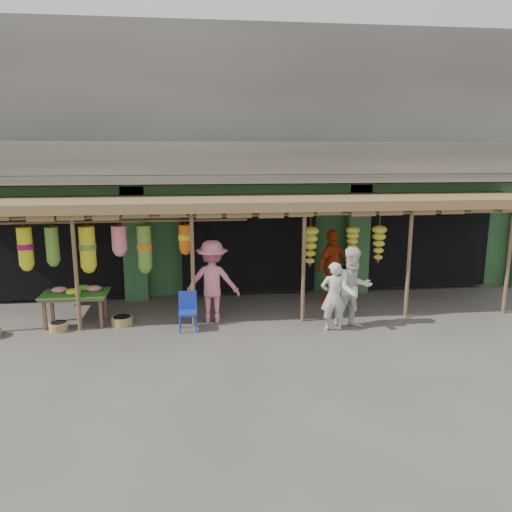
{
  "coord_description": "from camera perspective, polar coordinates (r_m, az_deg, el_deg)",
  "views": [
    {
      "loc": [
        -1.4,
        -11.02,
        3.87
      ],
      "look_at": [
        0.06,
        1.0,
        1.32
      ],
      "focal_mm": 35.0,
      "sensor_mm": 36.0,
      "label": 1
    }
  ],
  "objects": [
    {
      "name": "basket_mid",
      "position": [
        11.84,
        -15.05,
        -7.14
      ],
      "size": [
        0.62,
        0.62,
        0.19
      ],
      "primitive_type": "cylinder",
      "rotation": [
        0.0,
        0.0,
        0.33
      ],
      "color": "olive",
      "rests_on": "ground"
    },
    {
      "name": "person_shopper",
      "position": [
        11.45,
        -5.0,
        -2.92
      ],
      "size": [
        1.33,
        0.91,
        1.91
      ],
      "primitive_type": "imported",
      "rotation": [
        0.0,
        0.0,
        2.97
      ],
      "color": "#D77287",
      "rests_on": "ground"
    },
    {
      "name": "awning",
      "position": [
        11.96,
        -0.94,
        5.64
      ],
      "size": [
        14.0,
        2.7,
        2.79
      ],
      "color": "brown",
      "rests_on": "ground"
    },
    {
      "name": "person_vendor",
      "position": [
        13.17,
        8.69,
        -1.05
      ],
      "size": [
        1.17,
        1.05,
        1.9
      ],
      "primitive_type": "imported",
      "rotation": [
        0.0,
        0.0,
        3.8
      ],
      "color": "#CA4113",
      "rests_on": "ground"
    },
    {
      "name": "flower_table",
      "position": [
        12.0,
        -19.9,
        -4.15
      ],
      "size": [
        1.45,
        0.86,
        0.87
      ],
      "rotation": [
        0.0,
        0.0,
        0.01
      ],
      "color": "brown",
      "rests_on": "ground"
    },
    {
      "name": "person_front",
      "position": [
        11.04,
        8.83,
        -4.58
      ],
      "size": [
        0.57,
        0.39,
        1.54
      ],
      "primitive_type": "imported",
      "rotation": [
        0.0,
        0.0,
        3.1
      ],
      "color": "beige",
      "rests_on": "ground"
    },
    {
      "name": "person_right",
      "position": [
        11.19,
        11.07,
        -3.65
      ],
      "size": [
        1.02,
        0.87,
        1.83
      ],
      "primitive_type": "imported",
      "rotation": [
        0.0,
        0.0,
        0.22
      ],
      "color": "silver",
      "rests_on": "ground"
    },
    {
      "name": "basket_right",
      "position": [
        11.89,
        -21.63,
        -7.5
      ],
      "size": [
        0.49,
        0.49,
        0.19
      ],
      "primitive_type": "cylinder",
      "rotation": [
        0.0,
        0.0,
        -0.24
      ],
      "color": "olive",
      "rests_on": "ground"
    },
    {
      "name": "ground",
      "position": [
        11.77,
        0.31,
        -7.31
      ],
      "size": [
        80.0,
        80.0,
        0.0
      ],
      "primitive_type": "plane",
      "color": "#514C47",
      "rests_on": "ground"
    },
    {
      "name": "building",
      "position": [
        15.96,
        -1.9,
        10.08
      ],
      "size": [
        16.4,
        6.8,
        7.0
      ],
      "color": "gray",
      "rests_on": "ground"
    },
    {
      "name": "blue_chair",
      "position": [
        11.14,
        -7.8,
        -5.99
      ],
      "size": [
        0.4,
        0.41,
        0.84
      ],
      "rotation": [
        0.0,
        0.0,
        -0.0
      ],
      "color": "#1935A7",
      "rests_on": "ground"
    }
  ]
}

